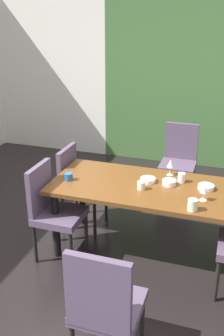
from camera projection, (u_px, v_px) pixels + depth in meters
name	position (u px, v px, depth m)	size (l,w,h in m)	color
ground_plane	(69.00, 260.00, 3.74)	(5.46, 6.03, 0.02)	black
back_panel_interior	(47.00, 69.00, 6.28)	(2.10, 0.10, 2.77)	silver
garden_window_panel	(214.00, 78.00, 5.49)	(3.36, 0.10, 2.77)	#3F6634
dining_table	(154.00, 194.00, 3.57)	(1.98, 0.87, 0.75)	brown
chair_head_far	(179.00, 158.00, 4.83)	(0.44, 0.45, 0.96)	#524359
chair_left_near	(52.00, 207.00, 3.62)	(0.45, 0.44, 0.95)	#524359
chair_head_near	(105.00, 305.00, 2.40)	(0.44, 0.44, 0.99)	#524359
chair_left_far	(78.00, 183.00, 4.17)	(0.45, 0.44, 0.91)	#524359
wine_glass_west	(170.00, 164.00, 3.74)	(0.07, 0.07, 0.17)	silver
wine_glass_east	(204.00, 189.00, 3.24)	(0.07, 0.07, 0.15)	silver
serving_bowl_center	(148.00, 180.00, 3.63)	(0.15, 0.15, 0.04)	white
serving_bowl_near_window	(169.00, 182.00, 3.56)	(0.13, 0.13, 0.05)	white
serving_bowl_corner	(206.00, 187.00, 3.48)	(0.15, 0.15, 0.04)	white
cup_near_shelf	(69.00, 177.00, 3.66)	(0.08, 0.08, 0.07)	#2159A0
cup_front	(181.00, 178.00, 3.61)	(0.07, 0.07, 0.09)	white
cup_left	(193.00, 205.00, 3.10)	(0.08, 0.08, 0.10)	beige
cup_rear	(141.00, 185.00, 3.47)	(0.07, 0.07, 0.08)	silver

